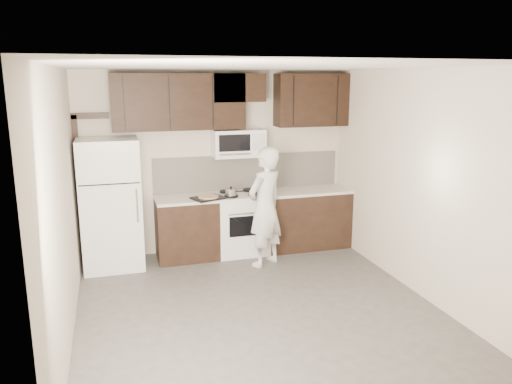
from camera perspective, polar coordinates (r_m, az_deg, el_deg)
name	(u,v)px	position (r m, az deg, el deg)	size (l,w,h in m)	color
floor	(259,310)	(5.85, 0.34, -13.33)	(4.50, 4.50, 0.00)	#4B4946
back_wall	(216,162)	(7.53, -4.62, 3.42)	(4.00, 4.00, 0.00)	beige
ceiling	(259,66)	(5.25, 0.38, 14.17)	(4.50, 4.50, 0.00)	white
counter_run	(260,222)	(7.58, 0.47, -3.41)	(2.95, 0.64, 0.91)	black
stove	(241,223)	(7.50, -1.75, -3.56)	(0.76, 0.66, 0.94)	white
backsplash	(248,172)	(7.66, -0.91, 2.33)	(2.90, 0.02, 0.54)	beige
upper_cabinets	(231,100)	(7.31, -2.84, 10.51)	(3.48, 0.35, 0.78)	black
microwave	(238,143)	(7.37, -2.05, 5.60)	(0.76, 0.42, 0.40)	white
refrigerator	(111,204)	(7.11, -16.25, -1.33)	(0.80, 0.76, 1.80)	white
door_trim	(82,176)	(7.36, -19.32, 1.71)	(0.50, 0.08, 2.12)	black
saucepan	(231,193)	(7.19, -2.85, -0.07)	(0.28, 0.16, 0.16)	silver
baking_tray	(208,198)	(7.11, -5.48, -0.69)	(0.43, 0.32, 0.02)	black
pizza	(208,197)	(7.10, -5.48, -0.52)	(0.29, 0.29, 0.02)	beige
person	(265,207)	(6.91, 1.04, -1.73)	(0.61, 0.40, 1.68)	silver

